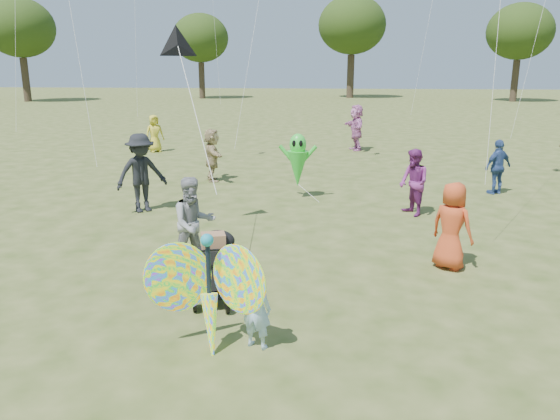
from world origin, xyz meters
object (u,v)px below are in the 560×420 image
object	(u,v)px
crowd_b	(141,173)
crowd_j	(356,127)
crowd_c	(498,167)
crowd_e	(414,183)
jogging_stroller	(216,262)
crowd_d	(212,155)
child_girl	(256,308)
crowd_g	(155,133)
butterfly_kite	(209,293)
alien_kite	(298,163)
crowd_a	(452,226)
adult_man	(194,223)

from	to	relation	value
crowd_b	crowd_j	world-z (taller)	crowd_b
crowd_c	crowd_e	world-z (taller)	crowd_e
jogging_stroller	crowd_d	bearing A→B (deg)	85.39
child_girl	crowd_e	xyz separation A→B (m)	(2.77, 6.64, 0.25)
child_girl	crowd_g	distance (m)	16.90
butterfly_kite	alien_kite	size ratio (longest dim) A/B	1.00
butterfly_kite	crowd_b	bearing A→B (deg)	116.28
crowd_b	butterfly_kite	world-z (taller)	crowd_b
crowd_d	crowd_j	size ratio (longest dim) A/B	0.85
crowd_a	crowd_j	bearing A→B (deg)	-45.17
crowd_a	crowd_c	size ratio (longest dim) A/B	1.02
crowd_a	alien_kite	distance (m)	5.79
child_girl	adult_man	distance (m)	3.05
child_girl	crowd_b	distance (m)	7.32
adult_man	crowd_d	distance (m)	7.56
child_girl	adult_man	size ratio (longest dim) A/B	0.66
alien_kite	crowd_d	bearing A→B (deg)	143.89
crowd_g	butterfly_kite	world-z (taller)	butterfly_kite
child_girl	crowd_j	distance (m)	17.03
crowd_g	crowd_j	xyz separation A→B (m)	(8.25, 1.34, 0.19)
crowd_c	crowd_j	distance (m)	8.59
adult_man	butterfly_kite	distance (m)	2.89
adult_man	jogging_stroller	bearing A→B (deg)	-97.34
adult_man	crowd_c	bearing A→B (deg)	9.11
crowd_j	butterfly_kite	xyz separation A→B (m)	(-2.30, -17.02, -0.21)
crowd_d	jogging_stroller	size ratio (longest dim) A/B	1.43
adult_man	crowd_b	xyz separation A→B (m)	(-2.24, 3.64, 0.14)
crowd_c	crowd_e	xyz separation A→B (m)	(-2.60, -2.51, 0.03)
adult_man	crowd_e	world-z (taller)	adult_man
crowd_g	alien_kite	bearing A→B (deg)	-85.60
butterfly_kite	alien_kite	xyz separation A→B (m)	(0.49, 8.14, 0.23)
crowd_e	crowd_c	bearing A→B (deg)	110.16
jogging_stroller	alien_kite	world-z (taller)	alien_kite
crowd_d	crowd_g	distance (m)	6.62
crowd_g	jogging_stroller	distance (m)	15.36
crowd_c	crowd_g	xyz separation A→B (m)	(-11.88, 6.43, 0.00)
child_girl	crowd_b	size ratio (longest dim) A/B	0.57
crowd_j	jogging_stroller	size ratio (longest dim) A/B	1.69
crowd_c	crowd_d	size ratio (longest dim) A/B	0.94
crowd_e	crowd_j	world-z (taller)	crowd_j
crowd_c	crowd_d	world-z (taller)	crowd_d
crowd_b	crowd_e	distance (m)	6.50
adult_man	alien_kite	xyz separation A→B (m)	(1.41, 5.41, 0.15)
crowd_b	crowd_j	bearing A→B (deg)	24.51
crowd_c	butterfly_kite	world-z (taller)	butterfly_kite
adult_man	crowd_e	size ratio (longest dim) A/B	1.03
adult_man	crowd_d	size ratio (longest dim) A/B	1.01
crowd_a	crowd_e	distance (m)	3.53
child_girl	crowd_j	xyz separation A→B (m)	(1.73, 16.93, 0.41)
child_girl	alien_kite	distance (m)	8.07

